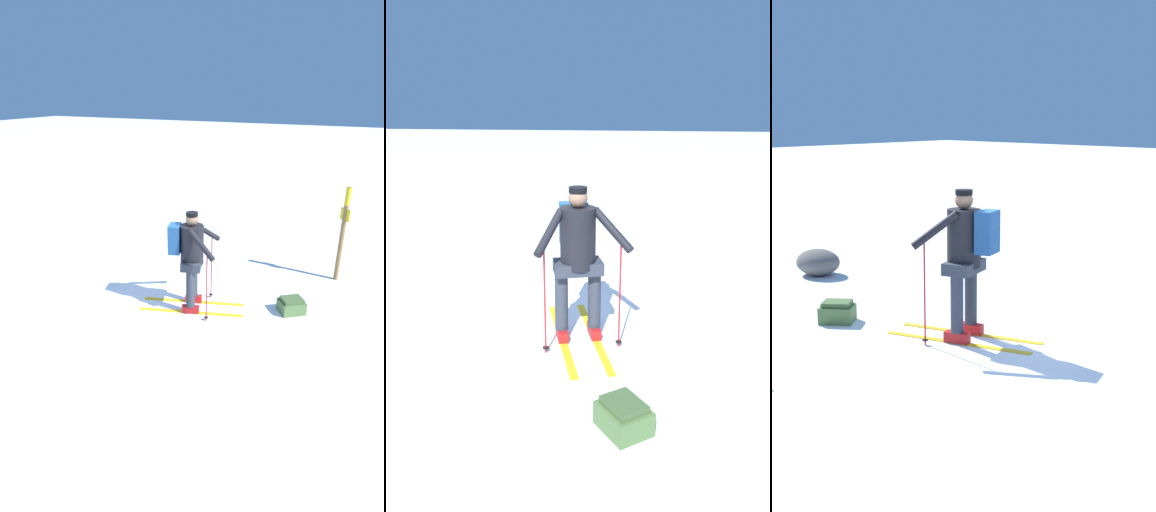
# 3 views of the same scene
# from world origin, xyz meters

# --- Properties ---
(ground_plane) EXTENTS (80.00, 80.00, 0.00)m
(ground_plane) POSITION_xyz_m (0.00, 0.00, 0.00)
(ground_plane) COLOR white
(skier) EXTENTS (1.89, 1.13, 1.77)m
(skier) POSITION_xyz_m (0.55, 0.32, 1.05)
(skier) COLOR gold
(skier) RESTS_ON ground_plane
(dropped_backpack) EXTENTS (0.54, 0.53, 0.27)m
(dropped_backpack) POSITION_xyz_m (2.22, 0.93, 0.13)
(dropped_backpack) COLOR #4C6B38
(dropped_backpack) RESTS_ON ground_plane
(rock_boulder) EXTENTS (0.78, 0.66, 0.43)m
(rock_boulder) POSITION_xyz_m (4.58, -0.48, 0.21)
(rock_boulder) COLOR #5B5651
(rock_boulder) RESTS_ON ground_plane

